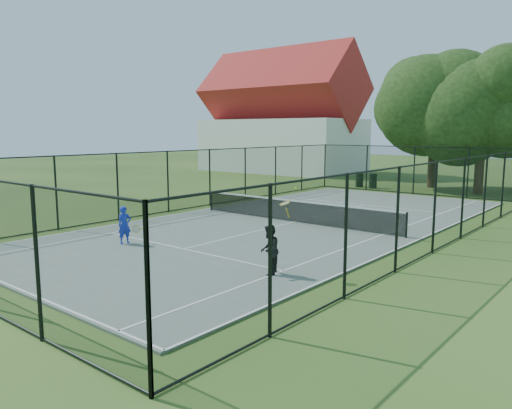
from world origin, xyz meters
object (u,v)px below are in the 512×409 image
Objects in this scene: trash_bin_left at (359,180)px; player_black at (269,250)px; tennis_net at (295,210)px; player_blue at (125,225)px; trash_bin_right at (373,181)px.

trash_bin_left is 23.00m from player_black.
player_blue is (-2.19, -7.13, 0.14)m from tennis_net.
trash_bin_left is 0.74× the size of player_blue.
trash_bin_right is (-3.42, 14.32, -0.06)m from tennis_net.
player_blue is (2.33, -21.58, 0.22)m from trash_bin_left.
player_blue is (1.22, -21.45, 0.20)m from trash_bin_right.
trash_bin_left is at bearing 96.16° from player_blue.
tennis_net is 15.14m from trash_bin_left.
trash_bin_right reaches higher than tennis_net.
tennis_net is 7.46m from player_blue.
tennis_net is 14.72m from trash_bin_right.
player_black is at bearing -68.25° from trash_bin_left.
trash_bin_right is at bearing -6.79° from trash_bin_left.
trash_bin_right is at bearing 109.26° from player_black.
trash_bin_left is 0.41× the size of player_black.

